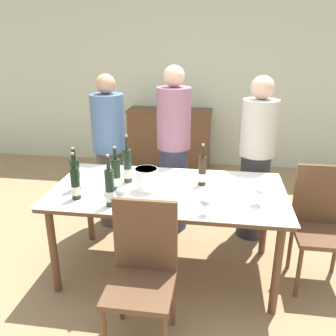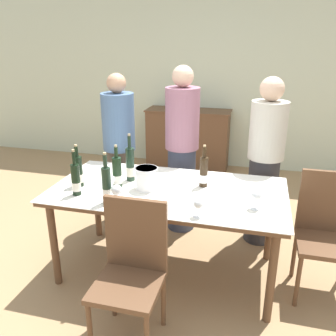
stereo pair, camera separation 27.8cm
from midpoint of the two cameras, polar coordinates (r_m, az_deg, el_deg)
ground_plane at (r=3.23m, az=2.56°, el=-16.04°), size 12.00×12.00×0.00m
back_wall at (r=5.50m, az=9.37°, el=14.64°), size 8.00×0.10×2.80m
sideboard_cabinet at (r=5.43m, az=4.69°, el=4.59°), size 1.25×0.46×0.90m
dining_table at (r=2.87m, az=2.78°, el=-4.72°), size 1.86×0.98×0.77m
ice_bucket at (r=2.81m, az=-0.67°, el=-1.62°), size 0.18×0.18×0.18m
wine_bottle_0 at (r=2.92m, az=-11.62°, el=-0.68°), size 0.08×0.08×0.35m
wine_bottle_1 at (r=2.76m, az=-11.81°, el=-1.96°), size 0.07×0.07×0.36m
wine_bottle_2 at (r=2.58m, az=-6.79°, el=-2.92°), size 0.07×0.07×0.39m
wine_bottle_3 at (r=2.97m, az=-3.44°, el=0.44°), size 0.07×0.07×0.41m
wine_bottle_4 at (r=2.85m, az=-5.42°, el=-0.87°), size 0.08×0.08×0.36m
wine_bottle_5 at (r=2.88m, az=8.49°, el=-0.73°), size 0.07×0.07×0.35m
wine_glass_0 at (r=2.40m, az=8.21°, el=-5.92°), size 0.07×0.07×0.13m
wine_glass_1 at (r=2.77m, az=-6.38°, el=-2.02°), size 0.07×0.07×0.14m
wine_glass_2 at (r=2.55m, az=-5.14°, el=-3.73°), size 0.08×0.08×0.15m
wine_glass_3 at (r=2.60m, az=16.96°, el=-4.39°), size 0.08×0.08×0.14m
chair_near_front at (r=2.37m, az=-2.41°, el=-15.25°), size 0.42×0.42×0.95m
chair_right_end at (r=3.06m, az=26.44°, el=-8.54°), size 0.42×0.42×0.97m
person_host at (r=3.72m, az=-5.65°, el=2.64°), size 0.33×0.33×1.59m
person_guest_left at (r=3.54m, az=4.49°, el=2.57°), size 0.33×0.33×1.67m
person_guest_right at (r=3.46m, az=17.49°, el=0.60°), size 0.33×0.33×1.60m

